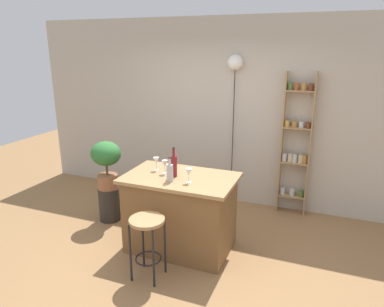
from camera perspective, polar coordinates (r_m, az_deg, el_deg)
The scene contains 13 objects.
ground at distance 4.31m, azimuth -3.44°, elevation -16.66°, with size 12.00×12.00×0.00m, color olive.
back_wall at distance 5.51m, azimuth 4.89°, elevation 6.56°, with size 6.40×0.10×2.80m, color #BCB2A3.
kitchen_counter at distance 4.31m, azimuth -1.86°, elevation -9.44°, with size 1.30×0.81×0.93m.
bar_stool at distance 3.80m, azimuth -7.18°, elevation -12.60°, with size 0.37×0.37×0.68m.
spice_shelf at distance 5.24m, azimuth 16.32°, elevation 1.47°, with size 0.41×0.15×2.05m.
plant_stool at distance 5.21m, azimuth -13.10°, elevation -7.86°, with size 0.29×0.29×0.48m, color #2D2823.
potted_plant at distance 4.97m, azimuth -13.59°, elevation -1.03°, with size 0.42×0.38×0.67m.
bottle_spirits_clear at distance 4.09m, azimuth -2.94°, elevation -1.93°, with size 0.08×0.08×0.35m.
bottle_soda_blue at distance 3.95m, azimuth -3.57°, elevation -3.04°, with size 0.08×0.08×0.28m.
wine_glass_left at distance 4.32m, azimuth -5.76°, elevation -1.22°, with size 0.07×0.07×0.16m.
wine_glass_center at distance 3.91m, azimuth -0.51°, elevation -3.08°, with size 0.07×0.07×0.16m.
wine_glass_right at distance 4.20m, azimuth -4.38°, elevation -1.70°, with size 0.07×0.07×0.16m.
pendant_globe_light at distance 5.27m, azimuth 6.94°, elevation 13.99°, with size 0.22×0.22×2.27m.
Camera 1 is at (1.54, -3.25, 2.37)m, focal length 33.26 mm.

